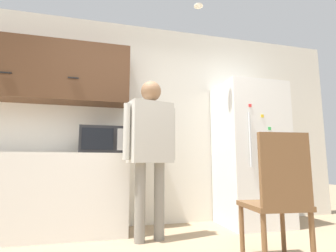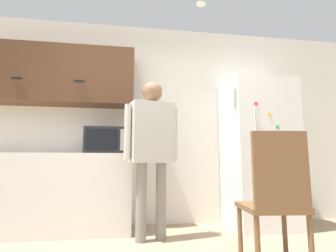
# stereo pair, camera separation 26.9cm
# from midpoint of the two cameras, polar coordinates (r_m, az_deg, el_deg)

# --- Properties ---
(back_wall) EXTENTS (6.00, 0.06, 2.70)m
(back_wall) POSITION_cam_midpoint_polar(r_m,az_deg,el_deg) (3.57, -8.11, 1.08)
(back_wall) COLOR silver
(back_wall) RESTS_ON ground_plane
(counter) EXTENTS (2.00, 0.56, 0.89)m
(counter) POSITION_cam_midpoint_polar(r_m,az_deg,el_deg) (3.31, -29.44, -12.91)
(counter) COLOR silver
(counter) RESTS_ON ground_plane
(upper_cabinets) EXTENTS (2.00, 0.36, 0.73)m
(upper_cabinets) POSITION_cam_midpoint_polar(r_m,az_deg,el_deg) (3.58, -27.35, 10.54)
(upper_cabinets) COLOR #51331E
(microwave) EXTENTS (0.47, 0.40, 0.30)m
(microwave) POSITION_cam_midpoint_polar(r_m,az_deg,el_deg) (3.14, -16.67, -3.01)
(microwave) COLOR #232326
(microwave) RESTS_ON counter
(person) EXTENTS (0.59, 0.33, 1.68)m
(person) POSITION_cam_midpoint_polar(r_m,az_deg,el_deg) (2.81, -6.60, -3.09)
(person) COLOR gray
(person) RESTS_ON ground_plane
(refrigerator) EXTENTS (0.81, 0.72, 1.83)m
(refrigerator) POSITION_cam_midpoint_polar(r_m,az_deg,el_deg) (3.60, 15.47, -5.71)
(refrigerator) COLOR white
(refrigerator) RESTS_ON ground_plane
(chair) EXTENTS (0.49, 0.49, 1.02)m
(chair) POSITION_cam_midpoint_polar(r_m,az_deg,el_deg) (2.25, 19.76, -13.68)
(chair) COLOR brown
(chair) RESTS_ON ground_plane
(ceiling_light) EXTENTS (0.11, 0.11, 0.01)m
(ceiling_light) POSITION_cam_midpoint_polar(r_m,az_deg,el_deg) (3.50, 4.26, 24.68)
(ceiling_light) COLOR white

